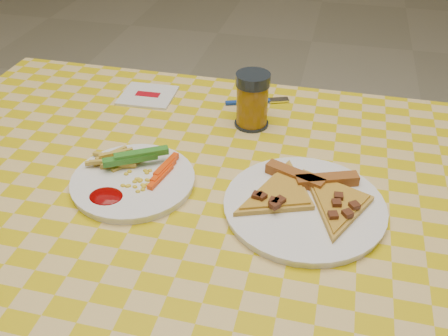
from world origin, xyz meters
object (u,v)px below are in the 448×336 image
at_px(table, 212,220).
at_px(drink_glass, 252,101).
at_px(plate_left, 133,182).
at_px(plate_right, 304,207).

relative_size(table, drink_glass, 10.84).
bearing_deg(plate_left, table, 7.67).
distance_m(table, plate_right, 0.18).
height_order(table, plate_right, plate_right).
bearing_deg(plate_right, table, 174.00).
xyz_separation_m(plate_left, plate_right, (0.31, 0.00, 0.00)).
bearing_deg(plate_left, plate_right, 0.29).
bearing_deg(table, plate_left, -172.33).
relative_size(table, plate_left, 5.88).
relative_size(plate_left, drink_glass, 1.84).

